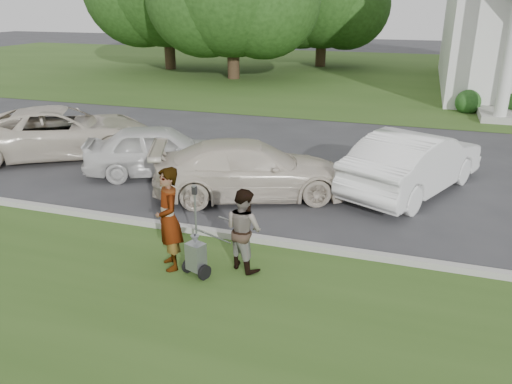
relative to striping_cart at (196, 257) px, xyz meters
The scene contains 12 objects.
ground 1.13m from the striping_cart, 86.29° to the left, with size 120.00×120.00×0.00m, color #333335.
grass_strip 1.98m from the striping_cart, 87.97° to the right, with size 80.00×7.00×0.01m, color #314F1B.
church_lawn 28.06m from the striping_cart, 89.86° to the left, with size 80.00×30.00×0.01m, color #314F1B.
curb 1.64m from the striping_cart, 87.56° to the left, with size 80.00×0.18×0.15m, color #9E9E93.
striping_cart is the anchor object (origin of this frame).
person_left 0.85m from the striping_cart, 166.63° to the left, with size 0.71×0.47×1.95m, color #999999.
person_right 0.98m from the striping_cart, 36.97° to the left, with size 0.76×0.59×1.56m, color #999999.
parking_meter_near 1.29m from the striping_cart, 114.74° to the left, with size 0.09×0.08×1.31m.
car_a 9.07m from the striping_cart, 142.34° to the left, with size 2.60×5.64×1.57m, color beige.
car_b 5.95m from the striping_cart, 124.33° to the left, with size 1.69×4.20×1.43m, color silver.
car_c 4.10m from the striping_cart, 94.88° to the left, with size 1.99×4.89×1.42m, color beige.
car_d 6.73m from the striping_cart, 58.19° to the left, with size 1.70×4.88×1.61m, color white.
Camera 1 is at (3.42, -8.26, 4.69)m, focal length 35.00 mm.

